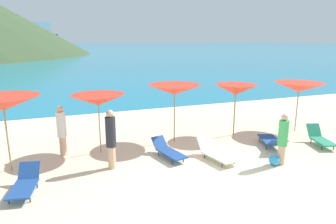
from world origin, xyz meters
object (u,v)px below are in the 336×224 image
at_px(beachgoer_0, 283,138).
at_px(umbrella_3, 236,90).
at_px(lounge_chair_3, 272,141).
at_px(beach_ball, 274,160).
at_px(umbrella_2, 174,90).
at_px(lounge_chair_4, 320,138).
at_px(umbrella_4, 299,87).
at_px(lounge_chair_1, 215,152).
at_px(lounge_chair_2, 168,150).
at_px(lounge_chair_0, 25,183).
at_px(umbrella_1, 98,100).
at_px(beachgoer_2, 111,137).
at_px(cruise_ship, 30,35).
at_px(beachgoer_1, 62,129).
at_px(umbrella_0, 3,104).

bearing_deg(beachgoer_0, umbrella_3, -15.81).
height_order(lounge_chair_3, beach_ball, lounge_chair_3).
distance_m(umbrella_2, lounge_chair_4, 5.99).
relative_size(lounge_chair_3, beachgoer_0, 1.05).
xyz_separation_m(umbrella_3, lounge_chair_4, (2.47, -2.27, -1.69)).
height_order(lounge_chair_3, lounge_chair_4, lounge_chair_4).
xyz_separation_m(umbrella_4, lounge_chair_1, (-5.00, -1.64, -1.73)).
xyz_separation_m(umbrella_2, lounge_chair_4, (5.19, -2.38, -1.83)).
xyz_separation_m(lounge_chair_2, beachgoer_0, (3.28, -1.86, 0.65)).
height_order(lounge_chair_0, lounge_chair_1, lounge_chair_1).
xyz_separation_m(umbrella_1, umbrella_3, (5.68, 0.08, 0.03)).
bearing_deg(lounge_chair_4, lounge_chair_0, -162.93).
bearing_deg(beach_ball, beachgoer_0, 1.54).
relative_size(beachgoer_0, beachgoer_2, 0.89).
xyz_separation_m(umbrella_3, beachgoer_2, (-5.54, -1.61, -0.94)).
bearing_deg(umbrella_2, umbrella_1, -176.40).
bearing_deg(lounge_chair_0, cruise_ship, 103.50).
relative_size(lounge_chair_1, beachgoer_1, 0.93).
height_order(umbrella_3, lounge_chair_4, umbrella_3).
bearing_deg(lounge_chair_4, cruise_ship, 112.40).
relative_size(umbrella_2, lounge_chair_2, 1.38).
distance_m(umbrella_1, umbrella_3, 5.68).
relative_size(umbrella_0, lounge_chair_4, 1.57).
height_order(umbrella_4, beach_ball, umbrella_4).
bearing_deg(beachgoer_1, lounge_chair_0, 16.32).
distance_m(umbrella_3, lounge_chair_2, 4.18).
relative_size(umbrella_4, beach_ball, 6.37).
bearing_deg(umbrella_4, umbrella_3, 170.67).
distance_m(umbrella_0, lounge_chair_2, 5.41).
height_order(umbrella_0, lounge_chair_2, umbrella_0).
distance_m(lounge_chair_2, beach_ball, 3.55).
distance_m(umbrella_1, umbrella_2, 2.97).
xyz_separation_m(lounge_chair_0, cruise_ship, (-16.43, 266.33, 8.07)).
bearing_deg(lounge_chair_4, beachgoer_0, -143.63).
bearing_deg(beachgoer_2, beachgoer_0, 84.10).
bearing_deg(umbrella_3, umbrella_0, -175.62).
xyz_separation_m(umbrella_1, beachgoer_1, (-1.28, 0.19, -0.99)).
relative_size(lounge_chair_1, beach_ball, 4.72).
distance_m(umbrella_0, umbrella_3, 8.58).
bearing_deg(beachgoer_2, umbrella_3, 117.53).
distance_m(beachgoer_1, beachgoer_2, 2.23).
xyz_separation_m(umbrella_0, umbrella_1, (2.87, 0.58, -0.20)).
height_order(beach_ball, cruise_ship, cruise_ship).
height_order(umbrella_1, lounge_chair_2, umbrella_1).
bearing_deg(lounge_chair_1, lounge_chair_2, 141.93).
relative_size(umbrella_4, lounge_chair_2, 1.36).
bearing_deg(lounge_chair_2, beachgoer_0, -42.54).
relative_size(lounge_chair_2, beachgoer_2, 0.87).
height_order(lounge_chair_0, beachgoer_1, beachgoer_1).
distance_m(umbrella_2, umbrella_3, 2.72).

